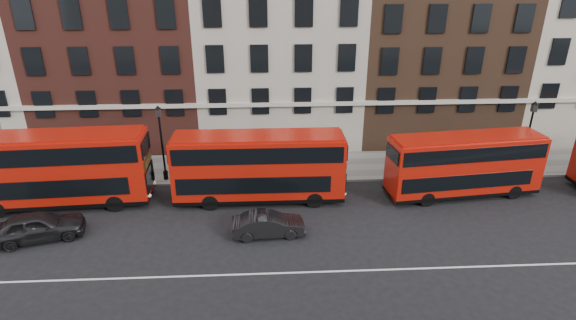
{
  "coord_description": "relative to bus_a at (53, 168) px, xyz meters",
  "views": [
    {
      "loc": [
        -1.24,
        -19.94,
        13.84
      ],
      "look_at": [
        0.07,
        5.0,
        3.0
      ],
      "focal_mm": 28.0,
      "sensor_mm": 36.0,
      "label": 1
    }
  ],
  "objects": [
    {
      "name": "ground",
      "position": [
        14.23,
        -5.58,
        -2.53
      ],
      "size": [
        120.0,
        120.0,
        0.0
      ],
      "primitive_type": "plane",
      "color": "black",
      "rests_on": "ground"
    },
    {
      "name": "pavement",
      "position": [
        14.23,
        4.92,
        -2.46
      ],
      "size": [
        80.0,
        5.0,
        0.15
      ],
      "primitive_type": "cube",
      "color": "slate",
      "rests_on": "ground"
    },
    {
      "name": "kerb",
      "position": [
        14.23,
        2.42,
        -2.45
      ],
      "size": [
        80.0,
        0.3,
        0.16
      ],
      "primitive_type": "cube",
      "color": "gray",
      "rests_on": "ground"
    },
    {
      "name": "road_centre_line",
      "position": [
        14.23,
        -7.58,
        -2.53
      ],
      "size": [
        70.0,
        0.12,
        0.01
      ],
      "primitive_type": "cube",
      "color": "white",
      "rests_on": "ground"
    },
    {
      "name": "building_terrace",
      "position": [
        13.92,
        12.3,
        7.71
      ],
      "size": [
        64.0,
        11.95,
        22.0
      ],
      "color": "#B0A898",
      "rests_on": "ground"
    },
    {
      "name": "bus_a",
      "position": [
        0.0,
        0.0,
        0.0
      ],
      "size": [
        11.37,
        3.37,
        4.72
      ],
      "rotation": [
        0.0,
        0.0,
        0.06
      ],
      "color": "#B91509",
      "rests_on": "ground"
    },
    {
      "name": "bus_b",
      "position": [
        12.46,
        0.0,
        -0.14
      ],
      "size": [
        10.63,
        2.62,
        4.46
      ],
      "rotation": [
        0.0,
        0.0,
        -0.0
      ],
      "color": "#B91509",
      "rests_on": "ground"
    },
    {
      "name": "bus_c",
      "position": [
        25.57,
        -0.0,
        -0.32
      ],
      "size": [
        10.02,
        3.44,
        4.13
      ],
      "rotation": [
        0.0,
        0.0,
        0.11
      ],
      "color": "#B91509",
      "rests_on": "ground"
    },
    {
      "name": "car_rear",
      "position": [
        0.47,
        -3.86,
        -1.72
      ],
      "size": [
        5.1,
        3.17,
        1.62
      ],
      "primitive_type": "imported",
      "rotation": [
        0.0,
        0.0,
        1.85
      ],
      "color": "black",
      "rests_on": "ground"
    },
    {
      "name": "car_front",
      "position": [
        13.02,
        -4.14,
        -1.86
      ],
      "size": [
        4.14,
        1.7,
        1.33
      ],
      "primitive_type": "imported",
      "rotation": [
        0.0,
        0.0,
        1.64
      ],
      "color": "black",
      "rests_on": "ground"
    },
    {
      "name": "lamp_post_left",
      "position": [
        5.96,
        3.1,
        0.55
      ],
      "size": [
        0.44,
        0.44,
        5.33
      ],
      "color": "black",
      "rests_on": "pavement"
    },
    {
      "name": "lamp_post_right",
      "position": [
        31.19,
        2.84,
        0.55
      ],
      "size": [
        0.44,
        0.44,
        5.33
      ],
      "color": "black",
      "rests_on": "pavement"
    },
    {
      "name": "iron_railings",
      "position": [
        14.23,
        7.12,
        -1.88
      ],
      "size": [
        6.6,
        0.06,
        1.0
      ],
      "primitive_type": null,
      "color": "black",
      "rests_on": "pavement"
    }
  ]
}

